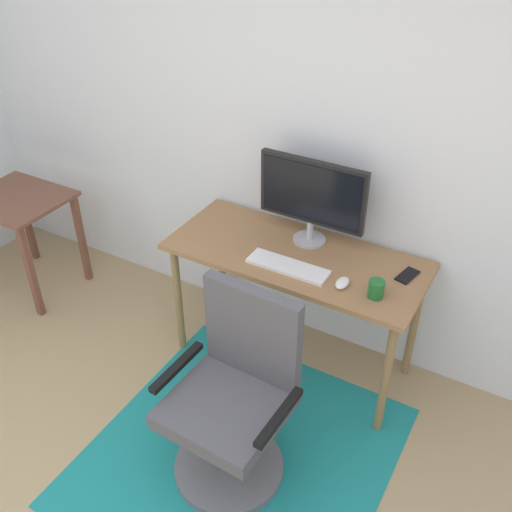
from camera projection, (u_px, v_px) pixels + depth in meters
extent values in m
cube|color=silver|center=(338.00, 137.00, 3.02)|extent=(6.00, 0.10, 2.60)
cube|color=teal|center=(239.00, 454.00, 2.94)|extent=(1.42, 1.47, 0.01)
cube|color=#946942|center=(296.00, 256.00, 3.08)|extent=(1.38, 0.59, 0.03)
cylinder|color=olive|center=(178.00, 299.00, 3.39)|extent=(0.04, 0.04, 0.74)
cylinder|color=olive|center=(386.00, 379.00, 2.88)|extent=(0.04, 0.04, 0.74)
cylinder|color=olive|center=(222.00, 260.00, 3.73)|extent=(0.04, 0.04, 0.74)
cylinder|color=olive|center=(414.00, 324.00, 3.21)|extent=(0.04, 0.04, 0.74)
cylinder|color=#B2B2B7|center=(309.00, 239.00, 3.18)|extent=(0.18, 0.18, 0.01)
cylinder|color=#B2B2B7|center=(310.00, 230.00, 3.15)|extent=(0.04, 0.04, 0.11)
cube|color=black|center=(312.00, 192.00, 3.01)|extent=(0.59, 0.04, 0.36)
cube|color=black|center=(311.00, 194.00, 3.00)|extent=(0.55, 0.00, 0.32)
cube|color=white|center=(288.00, 267.00, 2.96)|extent=(0.43, 0.13, 0.02)
ellipsoid|color=white|center=(342.00, 283.00, 2.84)|extent=(0.06, 0.10, 0.03)
cylinder|color=#1C622A|center=(376.00, 289.00, 2.75)|extent=(0.08, 0.08, 0.09)
cube|color=black|center=(407.00, 275.00, 2.91)|extent=(0.10, 0.15, 0.01)
cylinder|color=slate|center=(229.00, 467.00, 2.86)|extent=(0.53, 0.53, 0.05)
cylinder|color=slate|center=(228.00, 439.00, 2.74)|extent=(0.06, 0.06, 0.37)
cube|color=#4C4C51|center=(226.00, 408.00, 2.61)|extent=(0.52, 0.52, 0.08)
cube|color=#4C4C51|center=(253.00, 332.00, 2.61)|extent=(0.48, 0.08, 0.49)
cube|color=black|center=(177.00, 367.00, 2.67)|extent=(0.05, 0.35, 0.03)
cube|color=black|center=(279.00, 417.00, 2.43)|extent=(0.05, 0.35, 0.03)
cube|color=brown|center=(17.00, 199.00, 3.74)|extent=(0.61, 0.53, 0.02)
cube|color=brown|center=(31.00, 273.00, 3.67)|extent=(0.04, 0.04, 0.67)
cube|color=brown|center=(27.00, 219.00, 4.21)|extent=(0.04, 0.04, 0.67)
cube|color=brown|center=(82.00, 239.00, 3.99)|extent=(0.04, 0.04, 0.67)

